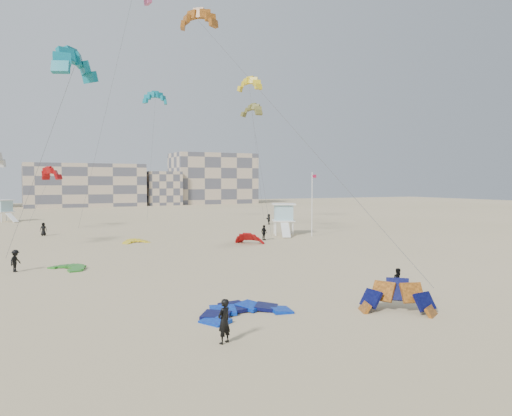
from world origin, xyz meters
name	(u,v)px	position (x,y,z in m)	size (l,w,h in m)	color
ground	(231,344)	(0.00, 0.00, 0.00)	(320.00, 320.00, 0.00)	#C8AF86
kite_ground_blue	(244,315)	(2.48, 4.05, 0.00)	(4.61, 4.80, 0.69)	#0350C0
kite_ground_orange	(397,312)	(9.97, 0.91, 0.00)	(4.06, 2.84, 2.81)	orange
kite_ground_green	(68,269)	(-4.43, 22.49, 0.00)	(3.09, 3.27, 0.49)	#1D8225
kite_ground_red_far	(250,243)	(15.65, 31.22, 0.00)	(3.41, 2.92, 2.02)	#B8130D
kite_ground_yellow	(136,243)	(4.21, 37.35, 0.00)	(2.84, 2.93, 0.74)	yellow
kitesurfer_main	(224,321)	(-0.22, 0.25, 0.96)	(0.70, 0.46, 1.93)	black
kitesurfer_b	(399,281)	(12.93, 4.12, 0.82)	(0.79, 0.62, 1.63)	black
kitesurfer_c	(15,261)	(-8.19, 23.03, 0.86)	(1.11, 0.64, 1.72)	black
kitesurfer_d	(264,233)	(18.45, 33.27, 0.91)	(1.07, 0.45, 1.82)	black
kitesurfer_e	(43,229)	(-4.85, 50.03, 0.86)	(0.84, 0.55, 1.72)	black
kitesurfer_f	(269,219)	(29.14, 52.66, 0.85)	(1.58, 0.50, 1.71)	black
kite_fly_teal_a	(74,67)	(-3.88, 20.62, 15.53)	(7.99, 6.07, 16.14)	#0D6483
kite_fly_orange	(198,21)	(8.35, 27.53, 22.60)	(6.98, 28.92, 22.84)	orange
kite_fly_olive	(252,111)	(19.26, 38.33, 15.89)	(4.25, 11.57, 16.21)	olive
kite_fly_yellow	(249,85)	(26.19, 53.76, 22.40)	(5.69, 5.68, 22.91)	yellow
kite_fly_teal_b	(155,99)	(13.05, 61.97, 20.48)	(4.56, 6.01, 20.70)	#0D6483
kite_fly_red	(51,175)	(-3.18, 59.52, 8.00)	(5.72, 5.05, 8.55)	#B8130D
lifeguard_tower_near	(284,219)	(23.43, 37.42, 2.04)	(3.83, 6.12, 4.11)	white
lifeguard_tower_far	(4,211)	(-9.78, 77.56, 1.90)	(3.71, 5.77, 3.84)	white
flagpole	(312,203)	(25.85, 34.37, 4.27)	(0.66, 0.10, 8.15)	white
condo_mid	(84,185)	(10.00, 130.00, 6.00)	(32.00, 16.00, 12.00)	#BFA98C
condo_east	(213,179)	(50.00, 132.00, 8.00)	(26.00, 14.00, 16.00)	#BFA98C
condo_fill_right	(162,188)	(32.00, 128.00, 5.00)	(10.00, 10.00, 10.00)	#BFA98C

